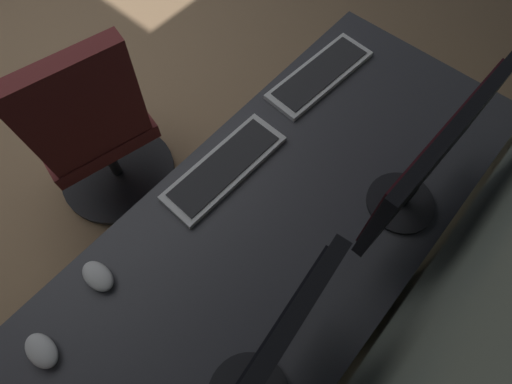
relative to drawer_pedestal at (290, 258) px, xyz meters
The scene contains 9 objects.
floor_plane 2.04m from the drawer_pedestal, 91.69° to the right, with size 5.68×5.68×0.00m, color #9E7A56.
desk 0.33m from the drawer_pedestal, 14.31° to the right, with size 1.84×0.74×0.73m.
drawer_pedestal is the anchor object (origin of this frame).
monitor_secondary 0.69m from the drawer_pedestal, 139.68° to the left, with size 0.52×0.20×0.41m.
keyboard_main 0.48m from the drawer_pedestal, 85.14° to the right, with size 0.42×0.15×0.02m.
keyboard_spare 0.67m from the drawer_pedestal, 149.27° to the right, with size 0.43×0.17×0.02m.
mouse_main 0.85m from the drawer_pedestal, 19.94° to the right, with size 0.06×0.10×0.03m, color silver.
mouse_spare 0.70m from the drawer_pedestal, 31.05° to the right, with size 0.06×0.10×0.03m, color silver.
office_chair 0.92m from the drawer_pedestal, 80.83° to the right, with size 0.56×0.59×0.97m.
Camera 1 is at (0.50, 2.22, 1.81)m, focal length 28.36 mm.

